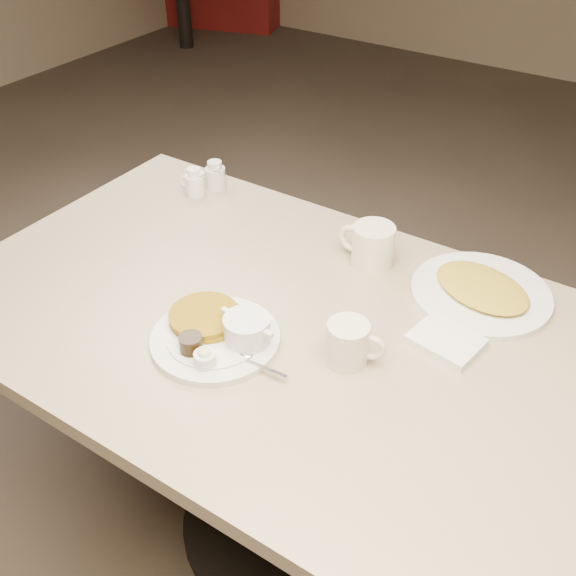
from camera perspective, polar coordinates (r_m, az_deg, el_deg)
The scene contains 8 objects.
diner_table at distance 1.52m, azimuth -0.42°, elevation -7.61°, with size 1.50×0.90×0.75m.
main_plate at distance 1.34m, azimuth -5.93°, elevation -3.81°, with size 0.33×0.29×0.07m.
coffee_mug_near at distance 1.28m, azimuth 5.28°, elevation -4.72°, with size 0.13×0.10×0.09m.
napkin at distance 1.37m, azimuth 13.45°, elevation -4.46°, with size 0.15×0.13×0.02m.
coffee_mug_far at distance 1.55m, azimuth 7.20°, elevation 3.69°, with size 0.14×0.10×0.10m.
creamer_left at distance 1.84m, azimuth -8.06°, elevation 8.95°, with size 0.08×0.06×0.08m.
creamer_right at distance 1.87m, azimuth -6.28°, elevation 9.59°, with size 0.07×0.07×0.08m.
hash_plate at distance 1.52m, azimuth 16.31°, elevation -0.28°, with size 0.39×0.39×0.04m.
Camera 1 is at (0.60, -0.89, 1.65)m, focal length 41.26 mm.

